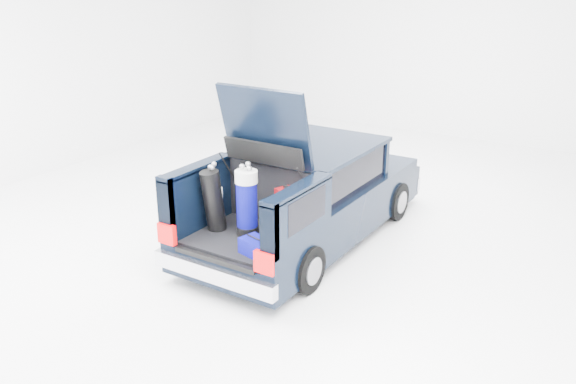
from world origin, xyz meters
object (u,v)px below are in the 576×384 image
Objects in this scene: red_suitcase at (290,212)px; blue_golf_bag at (247,202)px; car at (310,195)px; blue_duffel at (257,247)px; black_golf_bag at (213,200)px.

red_suitcase is 0.64× the size of blue_golf_bag.
blue_duffel is at bearing -78.13° from car.
car is at bearing 105.93° from blue_golf_bag.
car is 1.73m from black_golf_bag.
blue_golf_bag is at bearing -92.20° from car.
blue_duffel is (0.46, -0.44, -0.34)m from blue_golf_bag.
car reaches higher than red_suitcase.
black_golf_bag is (-0.91, -0.43, 0.12)m from red_suitcase.
blue_duffel is at bearing -0.13° from black_golf_bag.
red_suitcase is 0.68× the size of black_golf_bag.
blue_golf_bag is (-0.06, -1.49, 0.37)m from car.
red_suitcase is 0.76m from blue_duffel.
red_suitcase is 0.57m from blue_golf_bag.
red_suitcase reaches higher than blue_duffel.
car is 4.80× the size of blue_golf_bag.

